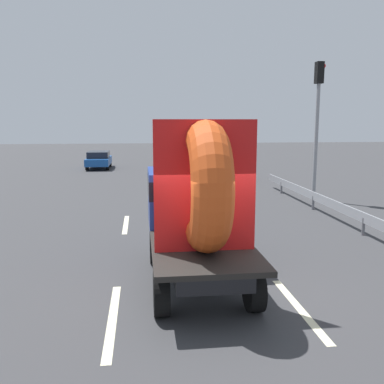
# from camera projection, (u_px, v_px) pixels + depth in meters

# --- Properties ---
(ground_plane) EXTENTS (120.00, 120.00, 0.00)m
(ground_plane) POSITION_uv_depth(u_px,v_px,m) (213.00, 298.00, 8.44)
(ground_plane) COLOR #38383A
(flatbed_truck) EXTENTS (2.02, 4.70, 3.49)m
(flatbed_truck) POSITION_uv_depth(u_px,v_px,m) (196.00, 204.00, 9.27)
(flatbed_truck) COLOR black
(flatbed_truck) RESTS_ON ground_plane
(distant_sedan) EXTENTS (1.84, 4.29, 1.40)m
(distant_sedan) POSITION_uv_depth(u_px,v_px,m) (219.00, 167.00, 25.61)
(distant_sedan) COLOR black
(distant_sedan) RESTS_ON ground_plane
(traffic_light) EXTENTS (0.42, 0.36, 5.93)m
(traffic_light) POSITION_uv_depth(u_px,v_px,m) (318.00, 112.00, 18.33)
(traffic_light) COLOR gray
(traffic_light) RESTS_ON ground_plane
(guardrail) EXTENTS (0.10, 15.52, 0.71)m
(guardrail) POSITION_uv_depth(u_px,v_px,m) (335.00, 206.00, 14.92)
(guardrail) COLOR gray
(guardrail) RESTS_ON ground_plane
(lane_dash_left_near) EXTENTS (0.16, 2.97, 0.01)m
(lane_dash_left_near) POSITION_uv_depth(u_px,v_px,m) (112.00, 319.00, 7.57)
(lane_dash_left_near) COLOR beige
(lane_dash_left_near) RESTS_ON ground_plane
(lane_dash_left_far) EXTENTS (0.16, 2.60, 0.01)m
(lane_dash_left_far) POSITION_uv_depth(u_px,v_px,m) (126.00, 224.00, 14.47)
(lane_dash_left_far) COLOR beige
(lane_dash_left_far) RESTS_ON ground_plane
(lane_dash_right_near) EXTENTS (0.16, 2.79, 0.01)m
(lane_dash_right_near) POSITION_uv_depth(u_px,v_px,m) (299.00, 308.00, 8.00)
(lane_dash_right_near) COLOR beige
(lane_dash_right_near) RESTS_ON ground_plane
(lane_dash_right_far) EXTENTS (0.16, 2.19, 0.01)m
(lane_dash_right_far) POSITION_uv_depth(u_px,v_px,m) (223.00, 218.00, 15.42)
(lane_dash_right_far) COLOR beige
(lane_dash_right_far) RESTS_ON ground_plane
(oncoming_car) EXTENTS (1.66, 3.86, 1.26)m
(oncoming_car) POSITION_uv_depth(u_px,v_px,m) (99.00, 159.00, 31.48)
(oncoming_car) COLOR black
(oncoming_car) RESTS_ON ground_plane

